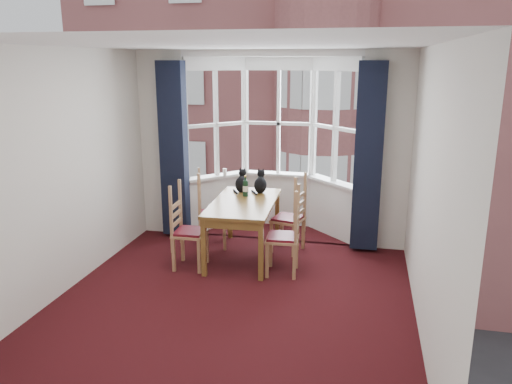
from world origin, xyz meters
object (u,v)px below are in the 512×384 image
(wine_bottle, at_px, (245,187))
(cat_right, at_px, (260,184))
(dining_table, at_px, (244,208))
(chair_left_near, at_px, (183,233))
(chair_right_far, at_px, (294,220))
(chair_left_far, at_px, (206,215))
(cat_left, at_px, (242,183))
(candle_tall, at_px, (225,172))
(chair_right_near, at_px, (290,239))

(wine_bottle, bearing_deg, cat_right, 55.60)
(dining_table, height_order, chair_left_near, chair_left_near)
(chair_left_near, height_order, chair_right_far, same)
(dining_table, relative_size, chair_left_far, 1.71)
(cat_left, bearing_deg, dining_table, -73.04)
(chair_right_far, height_order, candle_tall, candle_tall)
(chair_right_near, height_order, cat_left, cat_left)
(cat_left, bearing_deg, chair_left_far, -154.55)
(chair_left_near, distance_m, cat_right, 1.38)
(cat_right, bearing_deg, chair_right_near, -58.35)
(cat_left, xyz_separation_m, wine_bottle, (0.11, -0.23, -0.00))
(chair_left_near, distance_m, cat_left, 1.23)
(chair_left_near, relative_size, wine_bottle, 3.11)
(cat_right, bearing_deg, dining_table, -103.73)
(chair_left_near, height_order, cat_right, cat_right)
(wine_bottle, bearing_deg, chair_left_far, 179.39)
(chair_left_far, xyz_separation_m, cat_right, (0.76, 0.23, 0.46))
(dining_table, distance_m, chair_left_far, 0.73)
(chair_left_far, distance_m, chair_right_far, 1.28)
(wine_bottle, bearing_deg, chair_left_near, -130.10)
(dining_table, bearing_deg, candle_tall, 117.38)
(chair_right_far, bearing_deg, candle_tall, 146.55)
(cat_left, xyz_separation_m, candle_tall, (-0.44, 0.64, -0.00))
(chair_left_near, distance_m, chair_right_near, 1.39)
(candle_tall, bearing_deg, cat_left, -55.54)
(chair_right_near, distance_m, wine_bottle, 1.11)
(cat_left, relative_size, cat_right, 1.00)
(chair_right_near, xyz_separation_m, cat_right, (-0.58, 0.94, 0.46))
(chair_right_near, distance_m, chair_right_far, 0.75)
(chair_right_far, xyz_separation_m, candle_tall, (-1.24, 0.82, 0.46))
(chair_left_far, xyz_separation_m, chair_right_far, (1.28, 0.05, 0.00))
(candle_tall, bearing_deg, chair_left_far, -92.71)
(chair_left_far, bearing_deg, wine_bottle, -0.61)
(chair_left_far, xyz_separation_m, chair_right_near, (1.33, -0.70, 0.00))
(dining_table, distance_m, candle_tall, 1.30)
(dining_table, bearing_deg, cat_left, 106.96)
(chair_left_near, xyz_separation_m, cat_left, (0.54, 1.01, 0.46))
(cat_right, xyz_separation_m, wine_bottle, (-0.16, -0.24, -0.00))
(cat_left, distance_m, cat_right, 0.28)
(chair_left_far, distance_m, cat_right, 0.92)
(chair_left_near, distance_m, chair_right_far, 1.57)
(chair_left_near, relative_size, chair_right_far, 1.00)
(chair_left_far, bearing_deg, chair_right_near, -27.78)
(dining_table, height_order, chair_left_far, chair_left_far)
(chair_right_near, bearing_deg, chair_right_far, 94.29)
(chair_right_near, relative_size, cat_right, 2.62)
(chair_left_near, distance_m, wine_bottle, 1.11)
(dining_table, bearing_deg, chair_right_far, 26.77)
(chair_left_near, bearing_deg, chair_right_far, 31.82)
(chair_right_near, xyz_separation_m, wine_bottle, (-0.74, 0.70, 0.46))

